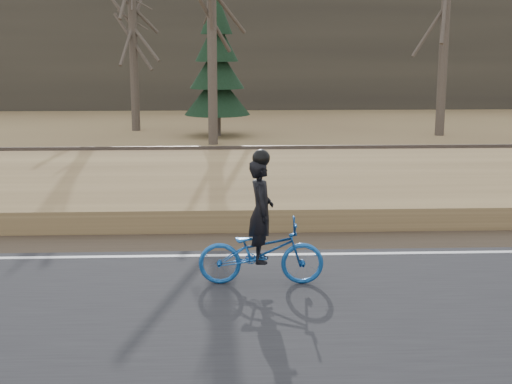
{
  "coord_description": "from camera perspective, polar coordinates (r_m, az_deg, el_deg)",
  "views": [
    {
      "loc": [
        -2.75,
        -11.46,
        3.59
      ],
      "look_at": [
        -2.24,
        0.5,
        1.1
      ],
      "focal_mm": 50.0,
      "sensor_mm": 36.0,
      "label": 1
    }
  ],
  "objects": [
    {
      "name": "bare_tree_center",
      "position": [
        29.43,
        14.9,
        13.12
      ],
      "size": [
        0.36,
        0.36,
        8.99
      ],
      "primitive_type": "cylinder",
      "color": "#50463B",
      "rests_on": "ground"
    },
    {
      "name": "treeline_backdrop",
      "position": [
        41.56,
        1.37,
        10.93
      ],
      "size": [
        120.0,
        4.0,
        6.0
      ],
      "primitive_type": "cube",
      "color": "#383328",
      "rests_on": "ground"
    },
    {
      "name": "ballast",
      "position": [
        19.94,
        5.51,
        1.98
      ],
      "size": [
        120.0,
        3.0,
        0.45
      ],
      "primitive_type": "cube",
      "color": "slate",
      "rests_on": "ground"
    },
    {
      "name": "ground",
      "position": [
        12.32,
        10.59,
        -5.4
      ],
      "size": [
        120.0,
        120.0,
        0.0
      ],
      "primitive_type": "plane",
      "color": "#957C4C",
      "rests_on": "ground"
    },
    {
      "name": "bare_tree_left",
      "position": [
        30.51,
        -9.8,
        11.94
      ],
      "size": [
        0.36,
        0.36,
        7.56
      ],
      "primitive_type": "cylinder",
      "color": "#50463B",
      "rests_on": "ground"
    },
    {
      "name": "cyclist",
      "position": [
        10.62,
        0.41,
        -4.06
      ],
      "size": [
        1.89,
        0.71,
        2.04
      ],
      "rotation": [
        0.0,
        0.0,
        1.54
      ],
      "color": "#164E98",
      "rests_on": "road"
    },
    {
      "name": "road",
      "position": [
        10.03,
        13.81,
        -9.41
      ],
      "size": [
        120.0,
        6.0,
        0.06
      ],
      "primitive_type": "cube",
      "color": "black",
      "rests_on": "ground"
    },
    {
      "name": "bare_tree_near_left",
      "position": [
        25.89,
        -3.55,
        12.65
      ],
      "size": [
        0.36,
        0.36,
        8.01
      ],
      "primitive_type": "cylinder",
      "color": "#50463B",
      "rests_on": "ground"
    },
    {
      "name": "conifer",
      "position": [
        28.35,
        -3.15,
        9.85
      ],
      "size": [
        2.6,
        2.6,
        5.62
      ],
      "color": "#50463B",
      "rests_on": "ground"
    },
    {
      "name": "edge_line",
      "position": [
        12.49,
        10.4,
        -4.85
      ],
      "size": [
        120.0,
        0.12,
        0.01
      ],
      "primitive_type": "cube",
      "color": "silver",
      "rests_on": "road"
    },
    {
      "name": "embankment",
      "position": [
        16.25,
        7.34,
        -0.32
      ],
      "size": [
        120.0,
        5.0,
        0.44
      ],
      "primitive_type": "cube",
      "color": "#957C4C",
      "rests_on": "ground"
    },
    {
      "name": "railroad",
      "position": [
        19.89,
        5.53,
        2.84
      ],
      "size": [
        120.0,
        2.4,
        0.29
      ],
      "color": "black",
      "rests_on": "ballast"
    },
    {
      "name": "shoulder",
      "position": [
        13.44,
        9.46,
        -3.82
      ],
      "size": [
        120.0,
        1.6,
        0.04
      ],
      "primitive_type": "cube",
      "color": "#473A2B",
      "rests_on": "ground"
    }
  ]
}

